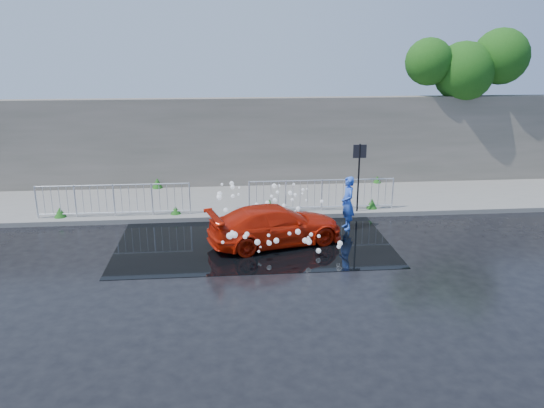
{
  "coord_description": "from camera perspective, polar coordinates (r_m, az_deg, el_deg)",
  "views": [
    {
      "loc": [
        -0.32,
        -13.95,
        5.66
      ],
      "look_at": [
        1.11,
        1.44,
        1.0
      ],
      "focal_mm": 35.0,
      "sensor_mm": 36.0,
      "label": 1
    }
  ],
  "objects": [
    {
      "name": "ground",
      "position": [
        15.06,
        -3.7,
        -5.33
      ],
      "size": [
        90.0,
        90.0,
        0.0
      ],
      "primitive_type": "plane",
      "color": "black",
      "rests_on": "ground"
    },
    {
      "name": "pavement",
      "position": [
        19.76,
        -4.15,
        0.32
      ],
      "size": [
        30.0,
        4.0,
        0.15
      ],
      "primitive_type": "cube",
      "color": "slate",
      "rests_on": "ground"
    },
    {
      "name": "curb",
      "position": [
        17.85,
        -4.0,
        -1.48
      ],
      "size": [
        30.0,
        0.25,
        0.16
      ],
      "primitive_type": "cube",
      "color": "slate",
      "rests_on": "ground"
    },
    {
      "name": "retaining_wall",
      "position": [
        21.49,
        -4.39,
        6.65
      ],
      "size": [
        30.0,
        0.6,
        3.5
      ],
      "primitive_type": "cube",
      "color": "#5B584D",
      "rests_on": "pavement"
    },
    {
      "name": "puddle",
      "position": [
        16.01,
        -2.02,
        -3.92
      ],
      "size": [
        8.0,
        5.0,
        0.01
      ],
      "primitive_type": "cube",
      "color": "black",
      "rests_on": "ground"
    },
    {
      "name": "sign_post",
      "position": [
        18.07,
        9.34,
        3.98
      ],
      "size": [
        0.45,
        0.06,
        2.5
      ],
      "color": "black",
      "rests_on": "ground"
    },
    {
      "name": "tree",
      "position": [
        23.62,
        20.48,
        13.79
      ],
      "size": [
        5.08,
        2.44,
        6.33
      ],
      "color": "#332114",
      "rests_on": "ground"
    },
    {
      "name": "railing_left",
      "position": [
        18.36,
        -16.65,
        0.5
      ],
      "size": [
        5.05,
        0.05,
        1.1
      ],
      "color": "silver",
      "rests_on": "pavement"
    },
    {
      "name": "railing_right",
      "position": [
        18.29,
        5.36,
        1.09
      ],
      "size": [
        5.05,
        0.05,
        1.1
      ],
      "color": "silver",
      "rests_on": "pavement"
    },
    {
      "name": "weeds",
      "position": [
        19.23,
        -4.54,
        0.64
      ],
      "size": [
        12.17,
        3.93,
        0.43
      ],
      "color": "#174512",
      "rests_on": "pavement"
    },
    {
      "name": "water_spray",
      "position": [
        16.14,
        -0.24,
        -1.03
      ],
      "size": [
        3.51,
        5.47,
        1.07
      ],
      "color": "white",
      "rests_on": "ground"
    },
    {
      "name": "red_car",
      "position": [
        15.56,
        0.4,
        -2.28
      ],
      "size": [
        4.28,
        2.63,
        1.16
      ],
      "primitive_type": "imported",
      "rotation": [
        0.0,
        0.0,
        1.84
      ],
      "color": "#BA1B07",
      "rests_on": "ground"
    },
    {
      "name": "person",
      "position": [
        16.92,
        8.14,
        0.1
      ],
      "size": [
        0.47,
        0.66,
        1.71
      ],
      "primitive_type": "imported",
      "rotation": [
        0.0,
        0.0,
        -1.47
      ],
      "color": "blue",
      "rests_on": "ground"
    }
  ]
}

